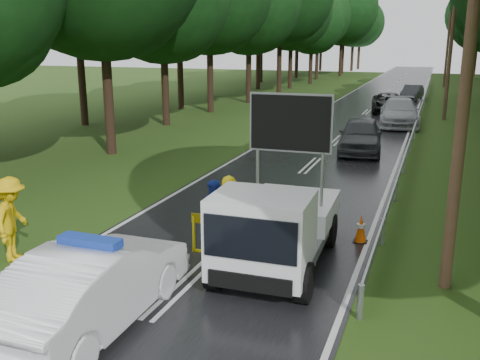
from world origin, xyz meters
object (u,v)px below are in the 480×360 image
at_px(officer, 229,216).
at_px(queue_car_first, 360,135).
at_px(civilian, 216,212).
at_px(queue_car_second, 399,112).
at_px(barrier, 239,228).
at_px(work_truck, 276,226).
at_px(police_sedan, 93,286).
at_px(queue_car_fourth, 412,93).
at_px(queue_car_third, 389,103).

height_order(officer, queue_car_first, officer).
bearing_deg(officer, civilian, -48.55).
xyz_separation_m(officer, queue_car_second, (2.31, 22.39, -0.20)).
xyz_separation_m(barrier, queue_car_second, (2.03, 22.44, 0.04)).
bearing_deg(queue_car_first, work_truck, -95.84).
bearing_deg(civilian, police_sedan, -94.28).
distance_m(work_truck, queue_car_fourth, 37.83).
distance_m(barrier, queue_car_third, 28.45).
bearing_deg(police_sedan, queue_car_third, -95.19).
bearing_deg(queue_car_second, queue_car_fourth, 84.51).
height_order(barrier, queue_car_second, queue_car_second).
xyz_separation_m(queue_car_second, queue_car_third, (-1.16, 6.00, -0.12)).
bearing_deg(queue_car_second, queue_car_third, 95.44).
bearing_deg(queue_car_fourth, work_truck, -84.41).
distance_m(civilian, queue_car_fourth, 36.88).
bearing_deg(officer, queue_car_first, -96.68).
bearing_deg(civilian, work_truck, -27.47).
bearing_deg(queue_car_third, officer, -99.78).
relative_size(work_truck, queue_car_fourth, 1.25).
height_order(barrier, civilian, civilian).
distance_m(barrier, civilian, 1.16).
height_order(civilian, queue_car_first, civilian).
bearing_deg(police_sedan, work_truck, -125.14).
xyz_separation_m(queue_car_first, queue_car_fourth, (1.09, 23.89, -0.16)).
distance_m(civilian, queue_car_second, 21.92).
relative_size(civilian, queue_car_second, 0.30).
bearing_deg(queue_car_second, officer, -101.38).
height_order(work_truck, queue_car_third, work_truck).
relative_size(civilian, queue_car_fourth, 0.42).
bearing_deg(barrier, queue_car_second, 82.47).
xyz_separation_m(civilian, queue_car_second, (2.93, 21.72, -0.03)).
distance_m(work_truck, barrier, 1.08).
distance_m(police_sedan, officer, 4.06).
distance_m(officer, queue_car_third, 28.41).
relative_size(queue_car_third, queue_car_fourth, 1.26).
xyz_separation_m(queue_car_first, queue_car_third, (-0.07, 14.84, -0.12)).
relative_size(barrier, queue_car_second, 0.44).
distance_m(police_sedan, queue_car_third, 32.37).
height_order(queue_car_second, queue_car_fourth, queue_car_second).
relative_size(work_truck, officer, 2.43).
height_order(queue_car_first, queue_car_fourth, queue_car_first).
xyz_separation_m(civilian, queue_car_fourth, (2.93, 36.76, -0.18)).
bearing_deg(work_truck, officer, 161.30).
bearing_deg(civilian, barrier, -36.94).
distance_m(officer, queue_car_first, 13.60).
xyz_separation_m(officer, civilian, (-0.63, 0.67, -0.18)).
xyz_separation_m(police_sedan, queue_car_third, (2.24, 32.29, -0.10)).
bearing_deg(queue_car_third, police_sedan, -101.43).
relative_size(work_truck, barrier, 2.01).
bearing_deg(barrier, queue_car_third, 85.88).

